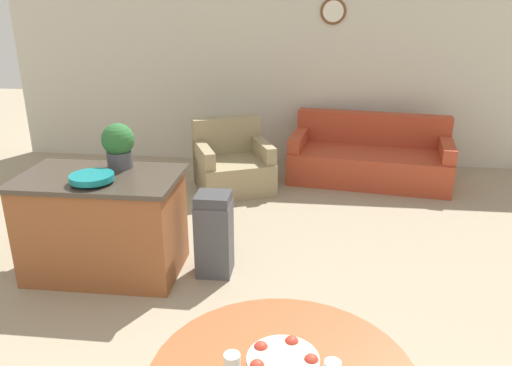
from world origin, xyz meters
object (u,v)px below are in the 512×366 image
object	(u,v)px
kitchen_island	(104,224)
armchair	(232,166)
potted_plant	(118,144)
trash_bin	(214,234)
couch	(369,159)
teal_bowl	(92,178)
fruit_bowl	(283,363)
wine_glass_left	(232,364)

from	to	relation	value
kitchen_island	armchair	bearing A→B (deg)	70.69
potted_plant	trash_bin	size ratio (longest dim) A/B	0.53
potted_plant	couch	xyz separation A→B (m)	(2.46, 2.53, -0.83)
trash_bin	potted_plant	bearing A→B (deg)	169.58
potted_plant	armchair	bearing A→B (deg)	71.34
teal_bowl	fruit_bowl	bearing A→B (deg)	-47.93
trash_bin	armchair	world-z (taller)	armchair
wine_glass_left	trash_bin	bearing A→B (deg)	103.20
fruit_bowl	kitchen_island	distance (m)	2.66
wine_glass_left	armchair	bearing A→B (deg)	99.10
trash_bin	armchair	size ratio (longest dim) A/B	0.65
wine_glass_left	couch	xyz separation A→B (m)	(1.09, 4.90, -0.59)
fruit_bowl	trash_bin	size ratio (longest dim) A/B	0.42
teal_bowl	trash_bin	bearing A→B (deg)	15.63
wine_glass_left	kitchen_island	distance (m)	2.64
fruit_bowl	armchair	world-z (taller)	armchair
fruit_bowl	trash_bin	xyz separation A→B (m)	(-0.72, 2.10, -0.44)
couch	armchair	distance (m)	1.86
fruit_bowl	potted_plant	size ratio (longest dim) A/B	0.81
trash_bin	couch	bearing A→B (deg)	59.15
fruit_bowl	armchair	xyz separation A→B (m)	(-0.90, 4.26, -0.52)
wine_glass_left	kitchen_island	size ratio (longest dim) A/B	0.14
trash_bin	couch	distance (m)	3.13
fruit_bowl	wine_glass_left	world-z (taller)	wine_glass_left
wine_glass_left	couch	bearing A→B (deg)	77.50
fruit_bowl	teal_bowl	xyz separation A→B (m)	(-1.66, 1.84, 0.15)
fruit_bowl	couch	size ratio (longest dim) A/B	0.15
wine_glass_left	armchair	distance (m)	4.47
fruit_bowl	kitchen_island	world-z (taller)	kitchen_island
kitchen_island	teal_bowl	xyz separation A→B (m)	(0.03, -0.18, 0.50)
wine_glass_left	couch	distance (m)	5.06
potted_plant	fruit_bowl	bearing A→B (deg)	-55.00
couch	armchair	xyz separation A→B (m)	(-1.79, -0.53, 0.00)
potted_plant	trash_bin	world-z (taller)	potted_plant
kitchen_island	teal_bowl	world-z (taller)	teal_bowl
fruit_bowl	kitchen_island	size ratio (longest dim) A/B	0.24
armchair	couch	bearing A→B (deg)	-7.02
wine_glass_left	potted_plant	world-z (taller)	potted_plant
fruit_bowl	trash_bin	bearing A→B (deg)	109.02
trash_bin	couch	size ratio (longest dim) A/B	0.34
potted_plant	teal_bowl	bearing A→B (deg)	-100.65
teal_bowl	couch	size ratio (longest dim) A/B	0.16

